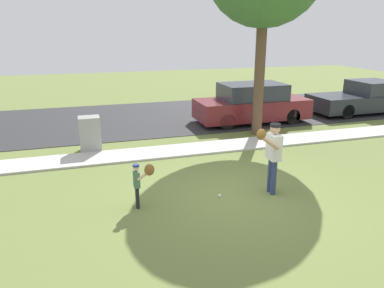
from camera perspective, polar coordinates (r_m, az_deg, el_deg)
The scene contains 9 objects.
ground_plane at distance 12.04m, azimuth 0.19°, elevation -1.05°, with size 48.00×48.00×0.00m, color olive.
sidewalk_strip at distance 12.12m, azimuth 0.05°, elevation -0.78°, with size 36.00×1.20×0.06m, color beige.
road_surface at distance 16.79m, azimuth -5.02°, elevation 4.24°, with size 36.00×6.80×0.02m, color #2D2D30.
person_adult at distance 8.82m, azimuth 12.32°, elevation -1.04°, with size 0.71×0.61×1.73m.
person_child at distance 8.12m, azimuth -8.03°, elevation -5.35°, with size 0.45×0.42×1.06m.
baseball at distance 8.83m, azimuth 4.28°, elevation -7.94°, with size 0.07×0.07×0.07m, color white.
utility_cabinet at distance 12.31m, azimuth -15.47°, elevation 1.49°, with size 0.66×0.56×1.14m, color gray.
parked_suv_maroon at distance 15.78m, azimuth 9.22°, elevation 6.13°, with size 4.70×1.90×1.63m.
parked_pickup_dark at distance 19.28m, azimuth 25.23°, elevation 6.37°, with size 5.20×1.95×1.48m.
Camera 1 is at (-3.41, -7.40, 3.80)m, focal length 34.53 mm.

